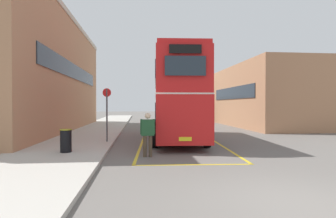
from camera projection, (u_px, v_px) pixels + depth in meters
name	position (u px, v px, depth m)	size (l,w,h in m)	color
ground_plane	(184.00, 133.00, 19.88)	(135.60, 135.60, 0.00)	#66605B
sidewalk_left	(97.00, 130.00, 21.59)	(4.00, 57.60, 0.14)	#B2ADA3
brick_building_left	(36.00, 75.00, 20.94)	(5.88, 21.32, 8.62)	#AD7A56
depot_building_right	(276.00, 96.00, 26.40)	(8.72, 13.73, 5.68)	#AD7A56
double_decker_bus	(176.00, 96.00, 16.05)	(3.17, 9.86, 4.75)	black
single_deck_bus	(180.00, 108.00, 35.89)	(3.22, 9.42, 3.02)	black
pedestrian_boarding	(148.00, 131.00, 10.68)	(0.57, 0.26, 1.71)	#473828
litter_bin	(66.00, 141.00, 10.95)	(0.46, 0.46, 0.92)	black
bus_stop_sign	(107.00, 110.00, 14.16)	(0.44, 0.12, 2.73)	#4C4C51
bay_marking_yellow	(180.00, 144.00, 14.25)	(4.82, 11.98, 0.01)	gold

